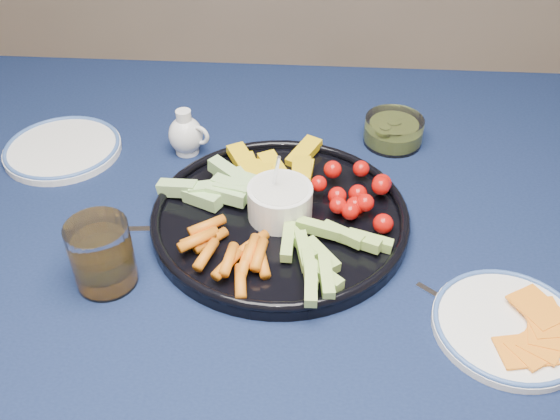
# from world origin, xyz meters

# --- Properties ---
(dining_table) EXTENTS (1.67, 1.07, 0.75)m
(dining_table) POSITION_xyz_m (0.00, 0.00, 0.66)
(dining_table) COLOR #50291A
(dining_table) RESTS_ON ground
(crudite_platter) EXTENTS (0.40, 0.40, 0.13)m
(crudite_platter) POSITION_xyz_m (0.05, -0.02, 0.77)
(crudite_platter) COLOR black
(crudite_platter) RESTS_ON dining_table
(creamer_pitcher) EXTENTS (0.08, 0.06, 0.09)m
(creamer_pitcher) POSITION_xyz_m (-0.13, 0.17, 0.78)
(creamer_pitcher) COLOR white
(creamer_pitcher) RESTS_ON dining_table
(pickle_bowl) EXTENTS (0.11, 0.11, 0.05)m
(pickle_bowl) POSITION_xyz_m (0.25, 0.23, 0.77)
(pickle_bowl) COLOR silver
(pickle_bowl) RESTS_ON dining_table
(cheese_plate) EXTENTS (0.20, 0.20, 0.02)m
(cheese_plate) POSITION_xyz_m (0.37, -0.21, 0.76)
(cheese_plate) COLOR white
(cheese_plate) RESTS_ON dining_table
(juice_tumbler) EXTENTS (0.09, 0.09, 0.10)m
(juice_tumbler) POSITION_xyz_m (-0.18, -0.16, 0.79)
(juice_tumbler) COLOR silver
(juice_tumbler) RESTS_ON dining_table
(fork_left) EXTENTS (0.19, 0.04, 0.00)m
(fork_left) POSITION_xyz_m (-0.14, -0.05, 0.75)
(fork_left) COLOR silver
(fork_left) RESTS_ON dining_table
(fork_right) EXTENTS (0.12, 0.10, 0.00)m
(fork_right) POSITION_xyz_m (0.32, -0.19, 0.75)
(fork_right) COLOR silver
(fork_right) RESTS_ON dining_table
(side_plate_extra) EXTENTS (0.21, 0.21, 0.02)m
(side_plate_extra) POSITION_xyz_m (-0.35, 0.15, 0.75)
(side_plate_extra) COLOR white
(side_plate_extra) RESTS_ON dining_table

